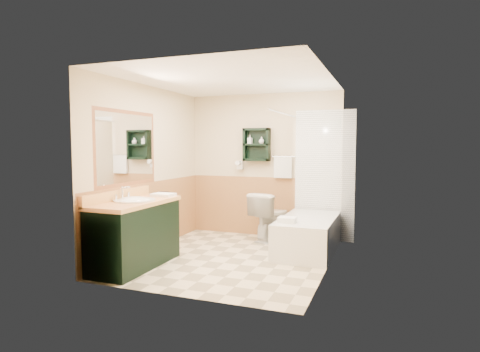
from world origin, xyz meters
name	(u,v)px	position (x,y,z in m)	size (l,w,h in m)	color
floor	(231,258)	(0.00, 0.00, 0.00)	(3.00, 3.00, 0.00)	beige
back_wall	(264,165)	(0.00, 1.52, 1.20)	(2.60, 0.04, 2.40)	beige
left_wall	(147,168)	(-1.32, 0.00, 1.20)	(0.04, 3.00, 2.40)	beige
right_wall	(331,173)	(1.32, 0.00, 1.20)	(0.04, 3.00, 2.40)	beige
ceiling	(231,79)	(0.00, 0.00, 2.42)	(2.60, 3.00, 0.04)	white
wainscot_left	(150,216)	(-1.29, 0.00, 0.50)	(2.98, 2.98, 1.00)	tan
wainscot_back	(263,206)	(0.00, 1.49, 0.50)	(2.58, 2.58, 1.00)	tan
mirror_frame	(127,148)	(-1.27, -0.55, 1.50)	(1.30, 1.30, 1.00)	brown
mirror_glass	(127,148)	(-1.27, -0.55, 1.50)	(1.20, 1.20, 0.90)	white
tile_right	(335,180)	(1.28, 0.75, 1.05)	(1.50, 1.50, 2.10)	white
tile_back	(324,176)	(1.03, 1.48, 1.05)	(0.95, 0.95, 2.10)	white
tile_accent	(335,119)	(1.27, 0.75, 1.90)	(1.50, 1.50, 0.10)	#154B29
wall_shelf	(257,145)	(-0.10, 1.41, 1.55)	(0.45, 0.15, 0.55)	black
hair_dryer	(240,165)	(-0.40, 1.43, 1.20)	(0.10, 0.24, 0.18)	silver
towel_bar	(283,157)	(0.35, 1.45, 1.35)	(0.40, 0.06, 0.40)	silver
curtain_rod	(284,114)	(0.53, 0.75, 2.00)	(0.03, 0.03, 1.60)	silver
shower_curtain	(286,171)	(0.53, 0.92, 1.15)	(1.05, 1.05, 1.70)	beige
vanity	(135,234)	(-0.99, -0.79, 0.42)	(0.59, 1.33, 0.84)	black
bathtub	(308,235)	(0.93, 0.68, 0.25)	(0.75, 1.50, 0.50)	white
toilet	(271,216)	(0.22, 1.21, 0.38)	(0.44, 0.78, 0.77)	white
counter_towel	(163,195)	(-0.89, -0.27, 0.86)	(0.29, 0.23, 0.04)	silver
vanity_book	(157,187)	(-1.16, 0.00, 0.94)	(0.15, 0.02, 0.20)	black
tub_towel	(287,220)	(0.73, 0.22, 0.54)	(0.23, 0.20, 0.07)	silver
soap_bottle_a	(250,142)	(-0.22, 1.40, 1.60)	(0.07, 0.15, 0.07)	white
soap_bottle_b	(262,141)	(-0.01, 1.40, 1.61)	(0.09, 0.12, 0.09)	white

